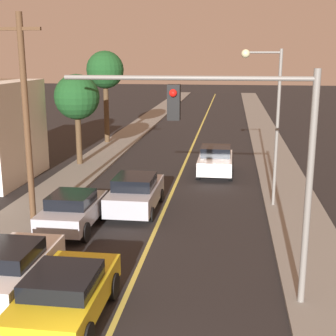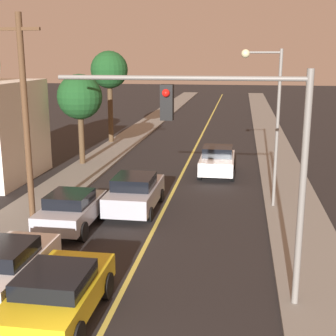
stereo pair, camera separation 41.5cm
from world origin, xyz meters
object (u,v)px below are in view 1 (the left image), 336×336
at_px(car_far_oncoming, 215,161).
at_px(tree_left_near, 77,98).
at_px(car_outer_lane_second, 73,210).
at_px(car_outer_lane_front, 11,269).
at_px(streetlamp_right, 269,107).
at_px(car_near_lane_front, 65,294).
at_px(tree_left_far, 105,71).
at_px(traffic_signal_mast, 248,144).
at_px(car_near_lane_second, 136,193).
at_px(utility_pole_left, 26,117).

height_order(car_far_oncoming, tree_left_near, tree_left_near).
bearing_deg(car_far_oncoming, car_outer_lane_second, 61.09).
relative_size(car_outer_lane_front, streetlamp_right, 0.57).
xyz_separation_m(car_near_lane_front, car_far_oncoming, (3.20, 15.51, 0.06)).
height_order(streetlamp_right, tree_left_far, tree_left_far).
bearing_deg(traffic_signal_mast, car_far_oncoming, 95.11).
bearing_deg(streetlamp_right, car_near_lane_second, -167.46).
height_order(car_near_lane_front, utility_pole_left, utility_pole_left).
height_order(car_near_lane_front, streetlamp_right, streetlamp_right).
xyz_separation_m(car_outer_lane_front, tree_left_far, (-3.39, 23.01, 4.62)).
bearing_deg(utility_pole_left, streetlamp_right, 19.85).
height_order(car_near_lane_front, tree_left_far, tree_left_far).
distance_m(streetlamp_right, tree_left_near, 12.56).
bearing_deg(car_near_lane_second, traffic_signal_mast, -58.31).
relative_size(car_near_lane_front, car_outer_lane_second, 1.03).
relative_size(car_near_lane_second, streetlamp_right, 0.64).
bearing_deg(utility_pole_left, car_far_oncoming, 51.78).
distance_m(car_far_oncoming, utility_pole_left, 11.77).
relative_size(car_near_lane_second, car_outer_lane_second, 1.12).
distance_m(car_outer_lane_front, tree_left_far, 23.71).
bearing_deg(car_near_lane_second, tree_left_near, 122.89).
height_order(tree_left_near, tree_left_far, tree_left_far).
bearing_deg(car_outer_lane_front, car_far_oncoming, 70.49).
bearing_deg(car_outer_lane_front, car_near_lane_second, 76.05).
height_order(car_near_lane_second, car_outer_lane_second, car_near_lane_second).
relative_size(car_outer_lane_second, utility_pole_left, 0.48).
bearing_deg(traffic_signal_mast, tree_left_near, 122.32).
bearing_deg(tree_left_near, traffic_signal_mast, -57.68).
xyz_separation_m(car_outer_lane_second, tree_left_far, (-3.39, 17.82, 4.64)).
height_order(traffic_signal_mast, streetlamp_right, streetlamp_right).
height_order(car_outer_lane_second, tree_left_near, tree_left_near).
bearing_deg(car_outer_lane_second, car_far_oncoming, 61.09).
xyz_separation_m(car_near_lane_front, car_outer_lane_second, (-1.93, 6.22, 0.03)).
distance_m(car_outer_lane_second, tree_left_far, 18.72).
xyz_separation_m(car_near_lane_front, traffic_signal_mast, (4.44, 1.60, 3.65)).
relative_size(streetlamp_right, tree_left_near, 1.25).
height_order(utility_pole_left, tree_left_far, utility_pole_left).
bearing_deg(streetlamp_right, car_outer_lane_second, -153.00).
relative_size(car_near_lane_second, car_outer_lane_front, 1.13).
relative_size(car_far_oncoming, traffic_signal_mast, 0.61).
distance_m(car_near_lane_front, car_far_oncoming, 15.84).
bearing_deg(car_outer_lane_front, tree_left_far, 98.39).
height_order(car_outer_lane_second, utility_pole_left, utility_pole_left).
bearing_deg(streetlamp_right, tree_left_near, 148.06).
height_order(traffic_signal_mast, utility_pole_left, utility_pole_left).
bearing_deg(utility_pole_left, tree_left_near, 97.62).
bearing_deg(car_near_lane_second, car_outer_lane_second, -126.79).
bearing_deg(tree_left_near, car_outer_lane_second, -73.16).
bearing_deg(car_outer_lane_second, streetlamp_right, 27.00).
bearing_deg(car_near_lane_front, car_outer_lane_front, 151.88).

